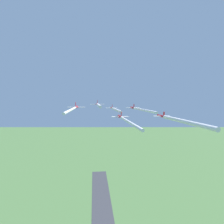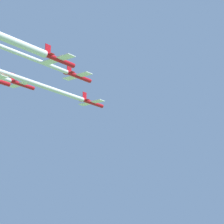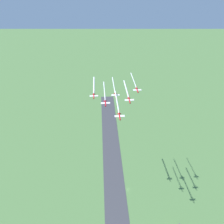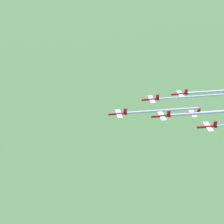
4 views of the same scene
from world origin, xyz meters
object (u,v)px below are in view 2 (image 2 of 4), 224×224
at_px(jet_5, 59,59).
at_px(jet_0, 92,103).
at_px(jet_1, 21,84).
at_px(jet_2, 78,76).

bearing_deg(jet_5, jet_0, 120.47).
distance_m(jet_1, jet_5, 33.05).
relative_size(jet_1, jet_5, 1.00).
distance_m(jet_0, jet_5, 37.44).
bearing_deg(jet_2, jet_1, -180.00).
distance_m(jet_2, jet_5, 18.93).
relative_size(jet_2, jet_5, 1.00).
distance_m(jet_1, jet_2, 19.05).
height_order(jet_1, jet_5, jet_1).
xyz_separation_m(jet_0, jet_1, (17.16, 7.39, 2.80)).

